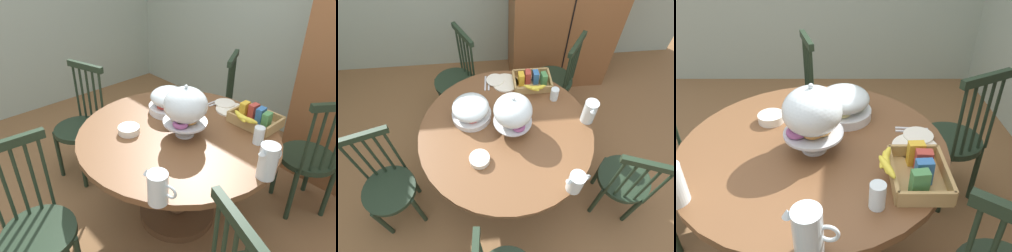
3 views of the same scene
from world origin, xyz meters
TOP-DOWN VIEW (x-y plane):
  - ground_plane at (0.00, 0.00)m, footprint 10.00×10.00m
  - wall_back at (0.00, 1.83)m, footprint 4.80×0.06m
  - dining_table at (0.01, 0.12)m, footprint 1.30×1.30m
  - windsor_chair_near_window at (-0.09, -0.82)m, footprint 0.40×0.40m
  - windsor_chair_facing_door at (0.58, 0.89)m, footprint 0.46×0.46m
  - windsor_chair_far_side at (-0.41, 0.98)m, footprint 0.45×0.45m
  - windsor_chair_host_seat at (-0.91, -0.12)m, footprint 0.42×0.42m
  - pastry_stand_with_dome at (0.06, 0.13)m, footprint 0.28×0.28m
  - fruit_platter_covered at (-0.24, 0.27)m, footprint 0.30×0.30m
  - orange_juice_pitcher at (0.40, -0.38)m, footprint 0.18×0.10m
  - milk_pitcher at (0.64, 0.16)m, footprint 0.10×0.18m
  - cereal_basket at (0.28, 0.57)m, footprint 0.32×0.30m
  - china_plate_large at (0.05, 0.61)m, footprint 0.22×0.22m
  - china_plate_small at (-0.03, 0.64)m, footprint 0.15×0.15m
  - cereal_bowl at (-0.19, -0.12)m, footprint 0.14×0.14m
  - drinking_glass at (0.43, 0.40)m, footprint 0.06×0.06m
  - table_knife at (-0.09, 0.63)m, footprint 0.03×0.17m
  - dinner_fork at (-0.12, 0.63)m, footprint 0.03×0.17m
  - soup_spoon at (0.19, 0.60)m, footprint 0.03×0.17m

SIDE VIEW (x-z plane):
  - ground_plane at x=0.00m, z-range 0.00..0.00m
  - windsor_chair_near_window at x=-0.09m, z-range -0.03..0.94m
  - windsor_chair_facing_door at x=0.58m, z-range -0.03..0.94m
  - windsor_chair_far_side at x=-0.41m, z-range -0.03..0.94m
  - windsor_chair_host_seat at x=-0.91m, z-range -0.03..0.94m
  - dining_table at x=0.01m, z-range 0.18..0.92m
  - table_knife at x=-0.09m, z-range 0.74..0.75m
  - dinner_fork at x=-0.12m, z-range 0.74..0.75m
  - soup_spoon at x=0.19m, z-range 0.74..0.75m
  - china_plate_large at x=0.05m, z-range 0.74..0.75m
  - china_plate_small at x=-0.03m, z-range 0.75..0.76m
  - cereal_bowl at x=-0.19m, z-range 0.74..0.78m
  - cereal_basket at x=0.28m, z-range 0.73..0.85m
  - drinking_glass at x=0.43m, z-range 0.74..0.85m
  - orange_juice_pitcher at x=0.40m, z-range 0.73..0.90m
  - fruit_platter_covered at x=-0.24m, z-range 0.74..0.92m
  - milk_pitcher at x=0.64m, z-range 0.73..0.93m
  - pastry_stand_with_dome at x=0.06m, z-range 0.76..1.11m
  - wall_back at x=0.00m, z-range 0.00..2.60m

